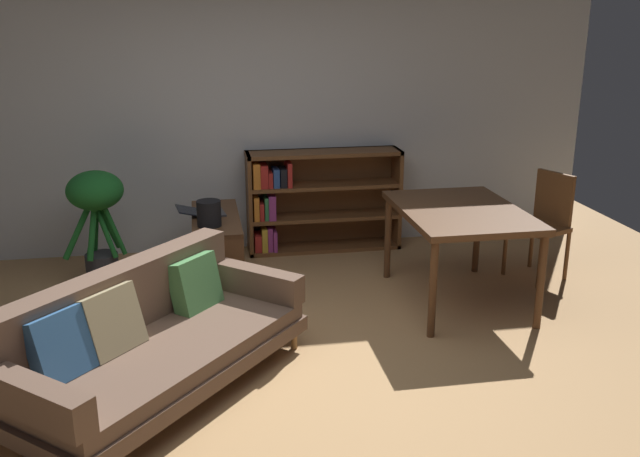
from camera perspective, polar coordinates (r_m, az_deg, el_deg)
ground_plane at (r=4.53m, az=-3.08°, el=-12.20°), size 8.16×8.16×0.00m
back_wall_panel at (r=6.69m, az=-6.20°, el=9.70°), size 6.80×0.10×2.70m
fabric_couch at (r=4.40m, az=-13.92°, el=-8.63°), size 1.93×2.03×0.74m
media_console at (r=5.97m, az=-8.41°, el=-1.75°), size 0.39×1.07×0.59m
open_laptop at (r=5.96m, az=-9.52°, el=1.36°), size 0.43×0.33×0.07m
desk_speaker at (r=5.59m, az=-9.07°, el=1.23°), size 0.19×0.19×0.21m
potted_floor_plant at (r=6.11m, az=-17.80°, el=1.56°), size 0.54×0.47×0.97m
dining_table at (r=5.53m, az=11.38°, el=0.86°), size 0.92×1.29×0.77m
dining_chair_near at (r=6.31m, az=17.86°, el=0.72°), size 0.52×0.54×0.92m
bookshelf at (r=6.74m, az=-0.67°, el=2.37°), size 1.48×0.35×0.97m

